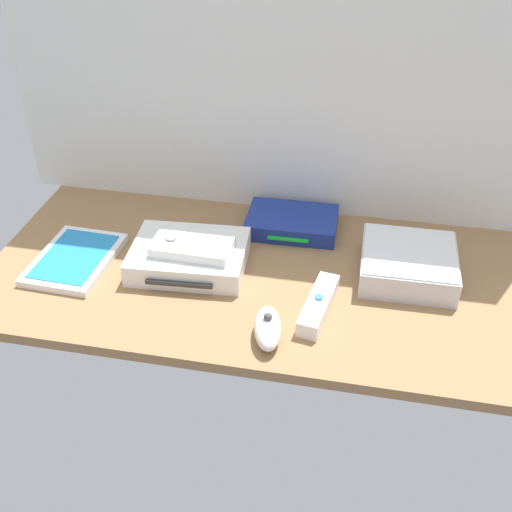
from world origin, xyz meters
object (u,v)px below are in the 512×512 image
object	(u,v)px
game_console	(189,257)
remote_wand	(318,305)
network_router	(292,222)
game_case	(75,259)
remote_classic_pad	(192,246)
remote_nunchuk	(268,328)
mini_computer	(408,263)

from	to	relation	value
game_console	remote_wand	distance (cm)	26.49
network_router	game_case	bearing A→B (deg)	-154.52
remote_classic_pad	remote_nunchuk	bearing A→B (deg)	-41.07
game_console	mini_computer	xyz separation A→B (cm)	(39.92, 5.23, 0.44)
game_console	network_router	size ratio (longest dim) A/B	1.21
game_console	remote_wand	xyz separation A→B (cm)	(25.16, -8.26, -0.69)
game_case	remote_nunchuk	distance (cm)	41.64
remote_nunchuk	mini_computer	bearing A→B (deg)	33.25
game_case	remote_wand	world-z (taller)	remote_wand
network_router	remote_wand	bearing A→B (deg)	-72.55
game_console	network_router	xyz separation A→B (cm)	(16.95, 16.33, -0.50)
game_console	remote_classic_pad	bearing A→B (deg)	-41.34
remote_wand	remote_classic_pad	size ratio (longest dim) A/B	1.04
mini_computer	remote_nunchuk	world-z (taller)	mini_computer
mini_computer	game_console	bearing A→B (deg)	-172.53
remote_classic_pad	mini_computer	bearing A→B (deg)	10.38
mini_computer	remote_nunchuk	distance (cm)	30.76
game_case	remote_nunchuk	xyz separation A→B (cm)	(39.43, -13.31, 1.28)
game_console	remote_classic_pad	distance (cm)	3.52
mini_computer	network_router	bearing A→B (deg)	154.22
mini_computer	remote_wand	bearing A→B (deg)	-137.56
game_console	game_case	size ratio (longest dim) A/B	1.13
network_router	remote_nunchuk	distance (cm)	32.53
mini_computer	remote_wand	size ratio (longest dim) A/B	1.13
game_console	mini_computer	distance (cm)	40.26
remote_nunchuk	remote_classic_pad	xyz separation A→B (cm)	(-16.71, 15.31, 3.37)
remote_wand	remote_classic_pad	distance (cm)	25.43
mini_computer	game_case	xyz separation A→B (cm)	(-61.50, -8.11, -1.88)
network_router	remote_classic_pad	size ratio (longest dim) A/B	1.25
network_router	mini_computer	bearing A→B (deg)	-26.79
network_router	remote_wand	xyz separation A→B (cm)	(8.21, -24.59, -0.19)
mini_computer	network_router	size ratio (longest dim) A/B	0.94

